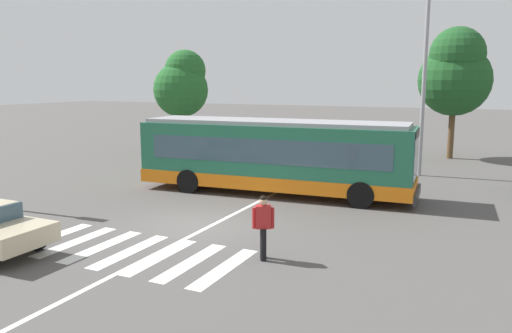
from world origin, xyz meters
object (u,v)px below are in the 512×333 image
at_px(city_transit_bus, 274,156).
at_px(parked_car_red, 276,149).
at_px(background_tree_left, 182,84).
at_px(background_tree_right, 455,73).
at_px(pedestrian_crossing_street, 263,224).
at_px(parked_car_white, 236,146).
at_px(parked_car_black, 369,154).
at_px(parked_car_champagne, 323,150).
at_px(twin_arm_street_lamp, 426,53).

relative_size(city_transit_bus, parked_car_red, 2.51).
height_order(city_transit_bus, background_tree_left, background_tree_left).
bearing_deg(parked_car_red, background_tree_right, 31.34).
bearing_deg(pedestrian_crossing_street, background_tree_right, 81.65).
relative_size(pedestrian_crossing_street, parked_car_white, 0.37).
relative_size(parked_car_white, parked_car_black, 1.00).
height_order(parked_car_white, parked_car_champagne, same).
bearing_deg(background_tree_right, parked_car_champagne, -141.22).
height_order(pedestrian_crossing_street, parked_car_black, pedestrian_crossing_street).
height_order(background_tree_left, background_tree_right, background_tree_right).
xyz_separation_m(parked_car_red, parked_car_black, (5.41, 0.10, 0.00)).
bearing_deg(city_transit_bus, pedestrian_crossing_street, -68.96).
height_order(parked_car_black, background_tree_left, background_tree_left).
height_order(city_transit_bus, parked_car_champagne, city_transit_bus).
xyz_separation_m(pedestrian_crossing_street, background_tree_right, (3.05, 20.77, 4.16)).
height_order(parked_car_black, twin_arm_street_lamp, twin_arm_street_lamp).
bearing_deg(parked_car_champagne, background_tree_left, 174.93).
xyz_separation_m(twin_arm_street_lamp, background_tree_right, (0.95, 6.56, -0.85)).
relative_size(city_transit_bus, background_tree_left, 1.73).
relative_size(city_transit_bus, parked_car_white, 2.50).
bearing_deg(parked_car_champagne, city_transit_bus, -86.40).
relative_size(city_transit_bus, pedestrian_crossing_street, 6.73).
bearing_deg(pedestrian_crossing_street, parked_car_black, 92.53).
bearing_deg(twin_arm_street_lamp, parked_car_red, 173.03).
height_order(parked_car_black, background_tree_right, background_tree_right).
relative_size(pedestrian_crossing_street, twin_arm_street_lamp, 0.18).
distance_m(parked_car_red, parked_car_champagne, 2.77).
xyz_separation_m(pedestrian_crossing_street, parked_car_red, (-6.09, 15.20, -0.20)).
height_order(pedestrian_crossing_street, background_tree_left, background_tree_left).
relative_size(city_transit_bus, parked_car_champagne, 2.54).
bearing_deg(background_tree_right, parked_car_red, -148.66).
bearing_deg(background_tree_right, parked_car_white, -155.59).
bearing_deg(parked_car_white, twin_arm_street_lamp, -6.29).
relative_size(parked_car_red, background_tree_right, 0.59).
xyz_separation_m(pedestrian_crossing_street, parked_car_black, (-0.68, 15.31, -0.20)).
bearing_deg(twin_arm_street_lamp, background_tree_left, 171.49).
distance_m(parked_car_white, twin_arm_street_lamp, 12.12).
height_order(pedestrian_crossing_street, parked_car_champagne, pedestrian_crossing_street).
xyz_separation_m(parked_car_white, parked_car_black, (8.10, -0.10, 0.00)).
bearing_deg(city_transit_bus, background_tree_left, 138.87).
relative_size(parked_car_white, parked_car_red, 1.00).
bearing_deg(parked_car_white, parked_car_red, -4.20).
relative_size(pedestrian_crossing_street, parked_car_black, 0.37).
bearing_deg(background_tree_left, parked_car_white, -13.72).
bearing_deg(city_transit_bus, parked_car_red, 112.53).
relative_size(pedestrian_crossing_street, parked_car_red, 0.37).
distance_m(pedestrian_crossing_street, background_tree_right, 21.40).
xyz_separation_m(parked_car_red, background_tree_left, (-7.22, 1.30, 3.67)).
relative_size(parked_car_black, twin_arm_street_lamp, 0.47).
bearing_deg(parked_car_black, parked_car_red, -178.94).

